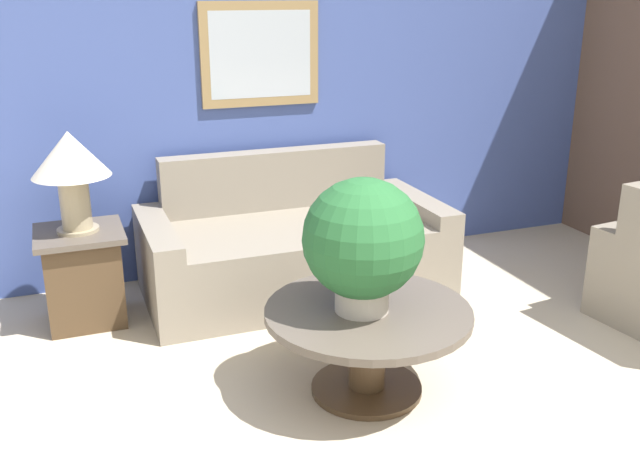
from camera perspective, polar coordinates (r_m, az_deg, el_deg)
name	(u,v)px	position (r m, az deg, el deg)	size (l,w,h in m)	color
wall_back	(238,87)	(5.00, -6.61, 11.18)	(7.71, 0.09, 2.60)	#42569E
couch_main	(293,248)	(4.78, -2.15, -1.57)	(1.97, 0.99, 0.88)	gray
coffee_table	(368,332)	(3.57, 3.84, -8.24)	(1.02, 1.02, 0.46)	#4C3823
side_table	(83,275)	(4.55, -18.40, -3.57)	(0.51, 0.51, 0.58)	#4C3823
table_lamp	(71,163)	(4.35, -19.33, 5.00)	(0.45, 0.45, 0.60)	tan
potted_plant_on_table	(363,241)	(3.36, 3.45, -1.04)	(0.58, 0.58, 0.66)	beige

